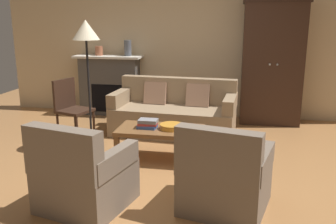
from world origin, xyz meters
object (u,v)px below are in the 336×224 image
Objects in this scene: armoire at (272,63)px; coffee_table at (161,132)px; fruit_bowl at (172,127)px; armchair_near_right at (224,179)px; book_stack at (148,124)px; mantel_vase_terracotta at (99,51)px; side_chair_wooden at (70,105)px; armchair_near_left at (83,177)px; fireplace at (110,85)px; mantel_vase_slate at (128,48)px; couch at (174,114)px; floor_lamp at (86,38)px.

coffee_table is at bearing -126.42° from armoire.
armchair_near_right reaches higher than fruit_bowl.
fruit_bowl is 1.19× the size of book_stack.
mantel_vase_terracotta is 1.62m from side_chair_wooden.
armchair_near_left is (1.13, -3.51, -0.89)m from mantel_vase_terracotta.
coffee_table is (1.42, -2.15, -0.20)m from fireplace.
fruit_bowl is at bearing -123.66° from armoire.
side_chair_wooden is (-1.38, 0.68, 0.03)m from book_stack.
mantel_vase_slate is (-1.19, 2.13, 0.81)m from fruit_bowl.
armoire is 3.42m from side_chair_wooden.
side_chair_wooden is (-1.54, 0.66, 0.15)m from coffee_table.
coffee_table is (0.01, -1.13, 0.05)m from couch.
floor_lamp is (0.50, -0.45, 1.03)m from side_chair_wooden.
armoire is (2.95, -0.08, 0.48)m from fireplace.
book_stack is at bearing -173.77° from coffee_table.
floor_lamp is at bearing 168.15° from coffee_table.
coffee_table is at bearing 179.09° from fruit_bowl.
couch is 2.13× the size of armchair_near_right.
armoire is 2.58m from mantel_vase_slate.
floor_lamp is (0.38, -1.93, 0.97)m from fireplace.
mantel_vase_slate is (-1.04, 2.13, 0.90)m from coffee_table.
couch is 2.47m from armchair_near_right.
book_stack is (-0.17, -0.02, 0.11)m from coffee_table.
coffee_table is 0.20m from book_stack.
couch is 1.61m from side_chair_wooden.
side_chair_wooden is at bearing -108.76° from mantel_vase_slate.
armchair_near_left reaches higher than couch.
mantel_vase_terracotta is 0.19× the size of armchair_near_right.
book_stack is at bearing -26.35° from side_chair_wooden.
floor_lamp is at bearing 143.76° from armchair_near_right.
armchair_near_right is (0.71, -1.17, -0.14)m from fruit_bowl.
armchair_near_right is (2.28, -3.32, -0.25)m from fireplace.
coffee_table is 2.53m from mantel_vase_slate.
mantel_vase_terracotta is 0.18× the size of armchair_near_left.
side_chair_wooden is at bearing 117.49° from armchair_near_left.
mantel_vase_slate reaches higher than fireplace.
book_stack is 1.40m from floor_lamp.
mantel_vase_terracotta is (-1.75, 2.13, 0.75)m from fruit_bowl.
mantel_vase_slate is at bearing -2.70° from fireplace.
book_stack is (-1.69, -2.09, -0.57)m from armoire.
mantel_vase_terracotta is (-1.59, 0.99, 0.89)m from couch.
armoire reaches higher than book_stack.
floor_lamp is at bearing -73.57° from mantel_vase_terracotta.
mantel_vase_terracotta reaches higher than coffee_table.
armchair_near_right is at bearing 8.76° from armchair_near_left.
couch reaches higher than book_stack.
mantel_vase_slate is 0.31× the size of armchair_near_left.
armchair_near_left is (-0.48, -1.38, -0.05)m from coffee_table.
armoire is 4.06m from armchair_near_left.
coffee_table is 4.27× the size of book_stack.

